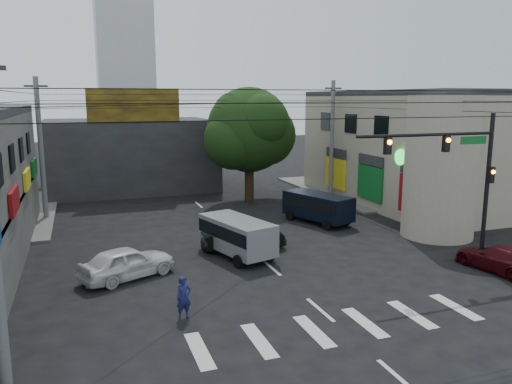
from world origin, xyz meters
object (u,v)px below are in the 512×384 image
street_tree (249,130)px  white_compact (127,262)px  utility_pole_far_left (41,150)px  maroon_sedan (500,258)px  traffic_gantry (459,167)px  navy_van (318,208)px  silver_minivan (237,238)px  traffic_officer (184,298)px  dark_sedan (243,236)px  utility_pole_far_right (332,140)px

street_tree → white_compact: bearing=-126.7°
utility_pole_far_left → maroon_sedan: bearing=-41.5°
street_tree → maroon_sedan: (5.73, -18.93, -4.85)m
traffic_gantry → utility_pole_far_left: bearing=137.1°
white_compact → navy_van: navy_van is taller
silver_minivan → navy_van: silver_minivan is taller
white_compact → traffic_officer: traffic_officer is taller
dark_sedan → navy_van: size_ratio=0.88×
navy_van → traffic_officer: (-10.88, -11.07, -0.15)m
traffic_officer → utility_pole_far_left: bearing=92.9°
navy_van → traffic_officer: navy_van is taller
white_compact → silver_minivan: silver_minivan is taller
utility_pole_far_right → maroon_sedan: size_ratio=2.06×
silver_minivan → navy_van: size_ratio=0.96×
utility_pole_far_right → traffic_officer: 24.04m
silver_minivan → traffic_officer: silver_minivan is taller
traffic_gantry → utility_pole_far_left: size_ratio=0.78×
traffic_gantry → utility_pole_far_right: utility_pole_far_right is taller
street_tree → maroon_sedan: size_ratio=1.95×
street_tree → traffic_gantry: street_tree is taller
navy_van → silver_minivan: bearing=104.7°
utility_pole_far_left → white_compact: size_ratio=2.01×
white_compact → traffic_officer: 5.15m
street_tree → maroon_sedan: bearing=-73.2°
silver_minivan → utility_pole_far_left: bearing=22.8°
street_tree → navy_van: size_ratio=1.73×
utility_pole_far_right → maroon_sedan: utility_pole_far_right is taller
traffic_gantry → navy_van: (-1.92, 10.08, -3.89)m
street_tree → silver_minivan: 14.43m
maroon_sedan → traffic_officer: 14.70m
silver_minivan → maroon_sedan: bearing=-136.0°
dark_sedan → maroon_sedan: (10.05, -7.27, -0.10)m
traffic_gantry → dark_sedan: traffic_gantry is taller
utility_pole_far_right → silver_minivan: size_ratio=1.91×
traffic_gantry → utility_pole_far_left: (-18.32, 17.00, -0.23)m
dark_sedan → traffic_officer: traffic_officer is taller
dark_sedan → street_tree: bearing=-17.2°
utility_pole_far_left → maroon_sedan: (20.23, -17.93, -3.98)m
utility_pole_far_right → navy_van: bearing=-123.5°
street_tree → dark_sedan: (-4.32, -11.65, -4.75)m
traffic_officer → dark_sedan: bearing=43.5°
street_tree → utility_pole_far_left: size_ratio=0.95×
street_tree → utility_pole_far_left: 14.56m
white_compact → navy_van: bearing=-87.5°
street_tree → traffic_gantry: 18.42m
traffic_gantry → silver_minivan: traffic_gantry is taller
dark_sedan → silver_minivan: size_ratio=0.92×
silver_minivan → traffic_officer: bearing=131.4°
street_tree → dark_sedan: 13.31m
utility_pole_far_right → white_compact: (-17.00, -13.08, -3.88)m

